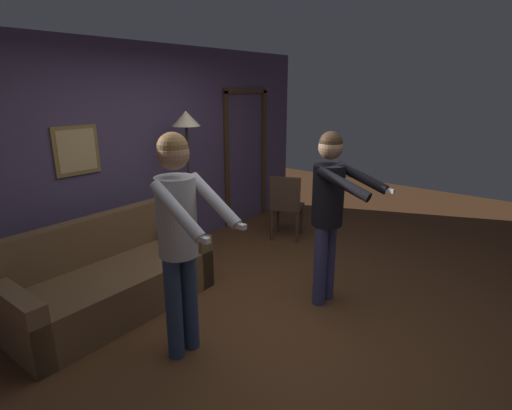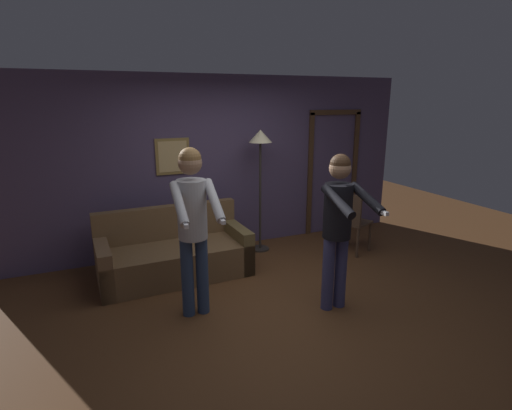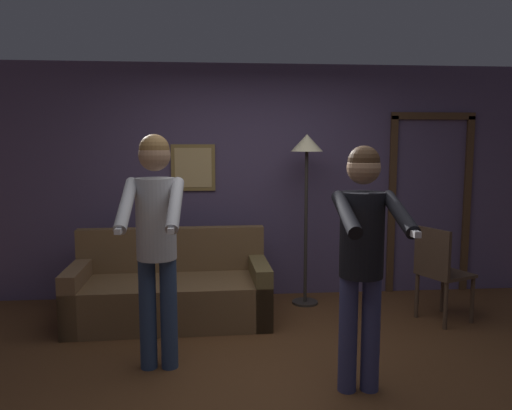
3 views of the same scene
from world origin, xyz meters
TOP-DOWN VIEW (x-y plane):
  - ground_plane at (0.00, 0.00)m, footprint 12.00×12.00m
  - back_wall_assembly at (0.03, 2.07)m, footprint 6.40×0.10m
  - couch at (-0.85, 1.28)m, footprint 1.92×0.90m
  - torchiere_lamp at (0.56, 1.67)m, footprint 0.34×0.34m
  - person_standing_left at (-0.85, 0.20)m, footprint 0.45×0.69m
  - person_standing_right at (0.58, -0.28)m, footprint 0.45×0.72m
  - dining_chair_distant at (1.74, 1.02)m, footprint 0.55×0.55m

SIDE VIEW (x-z plane):
  - ground_plane at x=0.00m, z-range 0.00..0.00m
  - couch at x=-0.85m, z-range -0.16..0.71m
  - dining_chair_distant at x=1.74m, z-range 0.06..0.99m
  - person_standing_right at x=0.58m, z-range 0.19..1.90m
  - person_standing_left at x=-0.85m, z-range 0.20..2.00m
  - back_wall_assembly at x=0.03m, z-range 0.00..2.60m
  - torchiere_lamp at x=0.56m, z-range 0.61..2.44m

